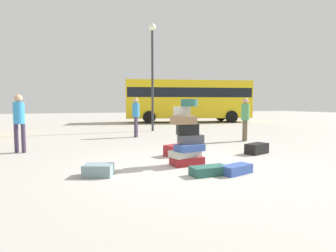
{
  "coord_description": "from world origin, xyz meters",
  "views": [
    {
      "loc": [
        -2.8,
        -5.67,
        1.39
      ],
      "look_at": [
        -0.12,
        1.32,
        0.81
      ],
      "focal_mm": 30.11,
      "sensor_mm": 36.0,
      "label": 1
    }
  ],
  "objects_px": {
    "parked_bus": "(188,98)",
    "lamp_post": "(152,60)",
    "suitcase_maroon_white_trunk": "(178,150)",
    "person_passerby_in_red": "(245,116)",
    "person_bearded_onlooker": "(136,114)",
    "suitcase_slate_foreground_far": "(98,170)",
    "suitcase_navy_foreground_near": "(237,169)",
    "person_tourist_with_camera": "(19,118)",
    "suitcase_black_upright_blue": "(257,149)",
    "suitcase_tower": "(187,139)",
    "suitcase_teal_right_side": "(209,171)"
  },
  "relations": [
    {
      "from": "suitcase_black_upright_blue",
      "to": "suitcase_navy_foreground_near",
      "type": "relative_size",
      "value": 1.03
    },
    {
      "from": "lamp_post",
      "to": "person_bearded_onlooker",
      "type": "bearing_deg",
      "value": -122.5
    },
    {
      "from": "suitcase_slate_foreground_far",
      "to": "parked_bus",
      "type": "height_order",
      "value": "parked_bus"
    },
    {
      "from": "suitcase_tower",
      "to": "parked_bus",
      "type": "distance_m",
      "value": 15.48
    },
    {
      "from": "suitcase_slate_foreground_far",
      "to": "suitcase_navy_foreground_near",
      "type": "bearing_deg",
      "value": 4.96
    },
    {
      "from": "suitcase_tower",
      "to": "person_bearded_onlooker",
      "type": "xyz_separation_m",
      "value": [
        0.28,
        5.71,
        0.39
      ]
    },
    {
      "from": "suitcase_navy_foreground_near",
      "to": "person_tourist_with_camera",
      "type": "xyz_separation_m",
      "value": [
        -4.35,
        4.31,
        0.9
      ]
    },
    {
      "from": "suitcase_black_upright_blue",
      "to": "lamp_post",
      "type": "relative_size",
      "value": 0.13
    },
    {
      "from": "person_tourist_with_camera",
      "to": "suitcase_maroon_white_trunk",
      "type": "bearing_deg",
      "value": 2.23
    },
    {
      "from": "suitcase_tower",
      "to": "person_bearded_onlooker",
      "type": "relative_size",
      "value": 0.91
    },
    {
      "from": "suitcase_tower",
      "to": "person_bearded_onlooker",
      "type": "height_order",
      "value": "person_bearded_onlooker"
    },
    {
      "from": "suitcase_tower",
      "to": "person_passerby_in_red",
      "type": "xyz_separation_m",
      "value": [
        3.78,
        3.0,
        0.36
      ]
    },
    {
      "from": "suitcase_maroon_white_trunk",
      "to": "suitcase_teal_right_side",
      "type": "bearing_deg",
      "value": -117.45
    },
    {
      "from": "suitcase_black_upright_blue",
      "to": "person_tourist_with_camera",
      "type": "xyz_separation_m",
      "value": [
        -6.22,
        2.58,
        0.85
      ]
    },
    {
      "from": "suitcase_maroon_white_trunk",
      "to": "suitcase_navy_foreground_near",
      "type": "distance_m",
      "value": 2.31
    },
    {
      "from": "suitcase_teal_right_side",
      "to": "person_bearded_onlooker",
      "type": "distance_m",
      "value": 6.79
    },
    {
      "from": "suitcase_maroon_white_trunk",
      "to": "parked_bus",
      "type": "height_order",
      "value": "parked_bus"
    },
    {
      "from": "person_passerby_in_red",
      "to": "parked_bus",
      "type": "bearing_deg",
      "value": -142.62
    },
    {
      "from": "suitcase_maroon_white_trunk",
      "to": "person_passerby_in_red",
      "type": "distance_m",
      "value": 4.03
    },
    {
      "from": "suitcase_slate_foreground_far",
      "to": "person_tourist_with_camera",
      "type": "xyz_separation_m",
      "value": [
        -1.75,
        3.49,
        0.88
      ]
    },
    {
      "from": "suitcase_maroon_white_trunk",
      "to": "lamp_post",
      "type": "distance_m",
      "value": 7.86
    },
    {
      "from": "suitcase_teal_right_side",
      "to": "person_passerby_in_red",
      "type": "bearing_deg",
      "value": 44.6
    },
    {
      "from": "suitcase_navy_foreground_near",
      "to": "person_tourist_with_camera",
      "type": "relative_size",
      "value": 0.41
    },
    {
      "from": "suitcase_slate_foreground_far",
      "to": "person_bearded_onlooker",
      "type": "bearing_deg",
      "value": 91.5
    },
    {
      "from": "lamp_post",
      "to": "parked_bus",
      "type": "bearing_deg",
      "value": 51.17
    },
    {
      "from": "person_passerby_in_red",
      "to": "suitcase_navy_foreground_near",
      "type": "bearing_deg",
      "value": 13.51
    },
    {
      "from": "suitcase_black_upright_blue",
      "to": "suitcase_teal_right_side",
      "type": "height_order",
      "value": "suitcase_black_upright_blue"
    },
    {
      "from": "suitcase_slate_foreground_far",
      "to": "suitcase_teal_right_side",
      "type": "relative_size",
      "value": 0.74
    },
    {
      "from": "person_bearded_onlooker",
      "to": "person_tourist_with_camera",
      "type": "bearing_deg",
      "value": -32.72
    },
    {
      "from": "parked_bus",
      "to": "lamp_post",
      "type": "distance_m",
      "value": 7.8
    },
    {
      "from": "person_bearded_onlooker",
      "to": "suitcase_tower",
      "type": "bearing_deg",
      "value": 22.62
    },
    {
      "from": "suitcase_slate_foreground_far",
      "to": "person_bearded_onlooker",
      "type": "relative_size",
      "value": 0.33
    },
    {
      "from": "parked_bus",
      "to": "person_bearded_onlooker",
      "type": "bearing_deg",
      "value": -113.77
    },
    {
      "from": "suitcase_black_upright_blue",
      "to": "person_tourist_with_camera",
      "type": "distance_m",
      "value": 6.79
    },
    {
      "from": "suitcase_black_upright_blue",
      "to": "suitcase_maroon_white_trunk",
      "type": "distance_m",
      "value": 2.23
    },
    {
      "from": "person_bearded_onlooker",
      "to": "parked_bus",
      "type": "distance_m",
      "value": 10.39
    },
    {
      "from": "person_passerby_in_red",
      "to": "lamp_post",
      "type": "xyz_separation_m",
      "value": [
        -2.01,
        5.06,
        2.65
      ]
    },
    {
      "from": "suitcase_tower",
      "to": "suitcase_teal_right_side",
      "type": "distance_m",
      "value": 1.13
    },
    {
      "from": "parked_bus",
      "to": "lamp_post",
      "type": "height_order",
      "value": "lamp_post"
    },
    {
      "from": "person_passerby_in_red",
      "to": "suitcase_slate_foreground_far",
      "type": "bearing_deg",
      "value": -8.96
    },
    {
      "from": "person_passerby_in_red",
      "to": "suitcase_maroon_white_trunk",
      "type": "bearing_deg",
      "value": -11.02
    },
    {
      "from": "suitcase_slate_foreground_far",
      "to": "person_passerby_in_red",
      "type": "distance_m",
      "value": 6.74
    },
    {
      "from": "suitcase_tower",
      "to": "suitcase_slate_foreground_far",
      "type": "xyz_separation_m",
      "value": [
        -2.03,
        -0.3,
        -0.49
      ]
    },
    {
      "from": "suitcase_black_upright_blue",
      "to": "suitcase_slate_foreground_far",
      "type": "bearing_deg",
      "value": 171.93
    },
    {
      "from": "suitcase_navy_foreground_near",
      "to": "suitcase_slate_foreground_far",
      "type": "bearing_deg",
      "value": 145.51
    },
    {
      "from": "suitcase_teal_right_side",
      "to": "suitcase_maroon_white_trunk",
      "type": "bearing_deg",
      "value": 80.84
    },
    {
      "from": "suitcase_tower",
      "to": "suitcase_navy_foreground_near",
      "type": "bearing_deg",
      "value": -63.16
    },
    {
      "from": "person_tourist_with_camera",
      "to": "person_passerby_in_red",
      "type": "height_order",
      "value": "person_tourist_with_camera"
    },
    {
      "from": "suitcase_maroon_white_trunk",
      "to": "parked_bus",
      "type": "distance_m",
      "value": 14.35
    },
    {
      "from": "person_tourist_with_camera",
      "to": "lamp_post",
      "type": "xyz_separation_m",
      "value": [
        5.56,
        4.87,
        2.62
      ]
    }
  ]
}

